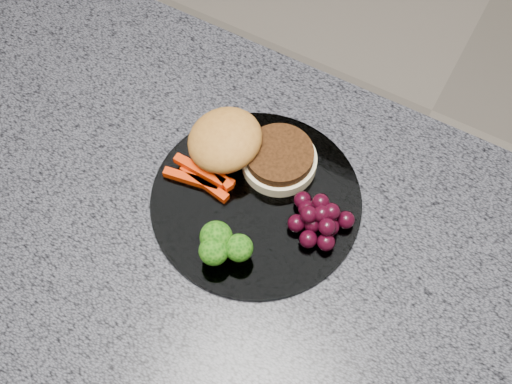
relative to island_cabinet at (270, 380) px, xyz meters
The scene contains 8 objects.
room 0.92m from the island_cabinet, ahead, with size 4.02×4.02×2.70m.
island_cabinet is the anchor object (origin of this frame).
countertop 0.45m from the island_cabinet, ahead, with size 1.20×0.60×0.04m, color #4D4E57.
plate 0.48m from the island_cabinet, 131.91° to the left, with size 0.26×0.26×0.01m, color white.
burger 0.53m from the island_cabinet, 132.07° to the left, with size 0.19×0.14×0.05m.
carrot_sticks 0.51m from the island_cabinet, 152.70° to the left, with size 0.09×0.05×0.02m.
broccoli 0.51m from the island_cabinet, behind, with size 0.07×0.05×0.05m.
grape_bunch 0.50m from the island_cabinet, 81.78° to the left, with size 0.08×0.07×0.04m.
Camera 1 is at (0.13, -0.28, 1.68)m, focal length 50.00 mm.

